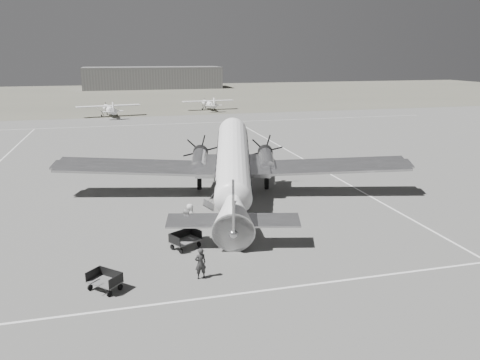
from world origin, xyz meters
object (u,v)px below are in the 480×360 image
at_px(dc3_airliner, 233,168).
at_px(baggage_cart_near, 186,240).
at_px(baggage_cart_far, 105,281).
at_px(passenger, 190,216).
at_px(light_plane_right, 209,105).
at_px(ramp_agent, 187,225).
at_px(light_plane_left, 109,110).
at_px(hangar_main, 153,78).
at_px(ground_crew, 200,263).

distance_m(dc3_airliner, baggage_cart_near, 8.97).
bearing_deg(baggage_cart_far, passenger, 97.60).
distance_m(baggage_cart_near, passenger, 3.10).
relative_size(light_plane_right, baggage_cart_near, 5.96).
height_order(light_plane_right, ramp_agent, light_plane_right).
bearing_deg(ramp_agent, light_plane_right, -10.92).
distance_m(light_plane_left, ramp_agent, 58.51).
height_order(hangar_main, light_plane_right, hangar_main).
height_order(hangar_main, light_plane_left, hangar_main).
distance_m(dc3_airliner, ground_crew, 12.17).
bearing_deg(baggage_cart_near, ground_crew, -118.41).
height_order(hangar_main, passenger, hangar_main).
height_order(light_plane_right, baggage_cart_far, light_plane_right).
height_order(baggage_cart_near, baggage_cart_far, baggage_cart_near).
xyz_separation_m(light_plane_right, baggage_cart_near, (-13.72, -64.96, -0.57)).
xyz_separation_m(baggage_cart_near, ground_crew, (0.19, -3.77, 0.30)).
distance_m(dc3_airliner, ramp_agent, 7.82).
bearing_deg(light_plane_right, hangar_main, 90.90).
relative_size(hangar_main, ramp_agent, 21.78).
xyz_separation_m(light_plane_left, baggage_cart_far, (0.44, -63.24, -0.68)).
bearing_deg(light_plane_left, baggage_cart_far, -99.63).
distance_m(light_plane_right, baggage_cart_far, 71.11).
bearing_deg(ramp_agent, baggage_cart_far, 138.60).
xyz_separation_m(baggage_cart_far, ramp_agent, (4.51, 4.94, 0.53)).
distance_m(dc3_airliner, light_plane_left, 52.78).
height_order(dc3_airliner, light_plane_right, dc3_airliner).
xyz_separation_m(ground_crew, passenger, (0.53, 6.77, 0.02)).
height_order(light_plane_left, light_plane_right, light_plane_left).
distance_m(light_plane_left, baggage_cart_near, 59.59).
xyz_separation_m(light_plane_left, passenger, (5.40, -56.41, -0.32)).
height_order(dc3_airliner, ramp_agent, dc3_airliner).
height_order(baggage_cart_near, passenger, passenger).
xyz_separation_m(dc3_airliner, baggage_cart_far, (-8.77, -11.29, -2.14)).
height_order(ground_crew, ramp_agent, ramp_agent).
bearing_deg(hangar_main, light_plane_right, -84.79).
bearing_deg(light_plane_right, baggage_cart_near, -106.23).
bearing_deg(ground_crew, dc3_airliner, -119.96).
relative_size(baggage_cart_near, baggage_cart_far, 1.09).
distance_m(hangar_main, dc3_airliner, 120.88).
distance_m(hangar_main, passenger, 125.52).
distance_m(baggage_cart_far, passenger, 8.45).
bearing_deg(dc3_airliner, baggage_cart_near, -107.70).
bearing_deg(dc3_airliner, ground_crew, -97.55).
relative_size(light_plane_right, ramp_agent, 5.20).
height_order(hangar_main, dc3_airliner, hangar_main).
bearing_deg(baggage_cart_near, light_plane_right, 46.78).
relative_size(baggage_cart_near, ramp_agent, 0.87).
bearing_deg(light_plane_left, baggage_cart_near, -95.52).
relative_size(dc3_airliner, baggage_cart_near, 16.10).
bearing_deg(ramp_agent, hangar_main, -2.48).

